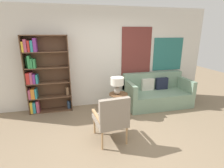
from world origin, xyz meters
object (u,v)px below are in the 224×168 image
object	(u,v)px
armchair	(112,117)
bookshelf	(42,75)
table_lamp	(117,83)
side_table	(118,96)
couch	(156,94)

from	to	relation	value
armchair	bookshelf	bearing A→B (deg)	128.10
bookshelf	table_lamp	bearing A→B (deg)	-21.49
bookshelf	side_table	size ratio (longest dim) A/B	3.47
armchair	side_table	size ratio (longest dim) A/B	1.66
armchair	couch	size ratio (longest dim) A/B	0.52
bookshelf	couch	xyz separation A→B (m)	(3.07, -0.29, -0.65)
couch	table_lamp	distance (m)	1.46
armchair	couch	bearing A→B (deg)	41.15
bookshelf	side_table	xyz separation A→B (m)	(1.82, -0.67, -0.49)
couch	side_table	xyz separation A→B (m)	(-1.25, -0.39, 0.17)
side_table	table_lamp	bearing A→B (deg)	-148.17
armchair	couch	distance (m)	2.25
armchair	side_table	world-z (taller)	armchair
couch	table_lamp	world-z (taller)	table_lamp
bookshelf	side_table	distance (m)	2.00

